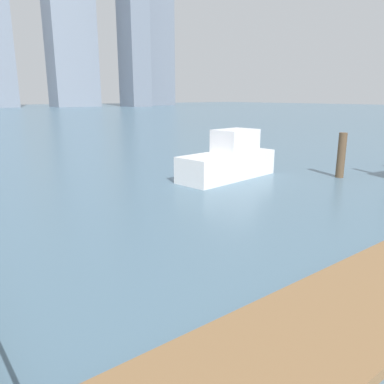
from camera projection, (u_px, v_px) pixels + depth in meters
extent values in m
plane|color=slate|center=(35.00, 198.00, 12.75)|extent=(300.00, 300.00, 0.00)
cylinder|color=brown|center=(341.00, 155.00, 15.78)|extent=(0.33, 0.33, 1.87)
cube|color=white|center=(227.00, 166.00, 15.73)|extent=(4.70, 2.15, 1.05)
cube|color=white|center=(235.00, 141.00, 15.82)|extent=(1.91, 1.49, 0.94)
cube|color=gray|center=(69.00, 11.00, 112.98)|extent=(13.83, 8.52, 55.85)
cube|color=slate|center=(152.00, 21.00, 132.28)|extent=(12.06, 10.48, 57.59)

